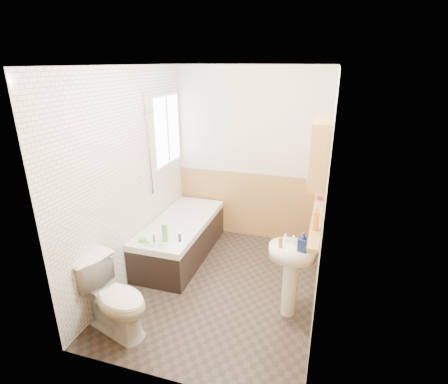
% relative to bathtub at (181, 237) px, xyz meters
% --- Properties ---
extents(floor, '(2.80, 2.80, 0.00)m').
position_rel_bathtub_xyz_m(floor, '(0.73, -0.52, -0.28)').
color(floor, black).
rests_on(floor, ground).
extents(ceiling, '(2.80, 2.80, 0.00)m').
position_rel_bathtub_xyz_m(ceiling, '(0.73, -0.52, 2.22)').
color(ceiling, white).
rests_on(ceiling, ground).
extents(wall_back, '(2.20, 0.02, 2.50)m').
position_rel_bathtub_xyz_m(wall_back, '(0.73, 0.89, 0.97)').
color(wall_back, beige).
rests_on(wall_back, ground).
extents(wall_front, '(2.20, 0.02, 2.50)m').
position_rel_bathtub_xyz_m(wall_front, '(0.73, -1.93, 0.97)').
color(wall_front, beige).
rests_on(wall_front, ground).
extents(wall_left, '(0.02, 2.80, 2.50)m').
position_rel_bathtub_xyz_m(wall_left, '(-0.38, -0.52, 0.97)').
color(wall_left, beige).
rests_on(wall_left, ground).
extents(wall_right, '(0.02, 2.80, 2.50)m').
position_rel_bathtub_xyz_m(wall_right, '(1.84, -0.52, 0.97)').
color(wall_right, beige).
rests_on(wall_right, ground).
extents(wainscot_right, '(0.01, 2.80, 1.00)m').
position_rel_bathtub_xyz_m(wainscot_right, '(1.82, -0.52, 0.22)').
color(wainscot_right, '#B5874A').
rests_on(wainscot_right, wall_right).
extents(wainscot_front, '(2.20, 0.01, 1.00)m').
position_rel_bathtub_xyz_m(wainscot_front, '(0.73, -1.91, 0.22)').
color(wainscot_front, '#B5874A').
rests_on(wainscot_front, wall_front).
extents(wainscot_back, '(2.20, 0.01, 1.00)m').
position_rel_bathtub_xyz_m(wainscot_back, '(0.73, 0.87, 0.22)').
color(wainscot_back, '#B5874A').
rests_on(wainscot_back, wall_back).
extents(tile_cladding_left, '(0.01, 2.80, 2.50)m').
position_rel_bathtub_xyz_m(tile_cladding_left, '(-0.36, -0.52, 0.97)').
color(tile_cladding_left, white).
rests_on(tile_cladding_left, wall_left).
extents(tile_return_back, '(0.75, 0.01, 1.50)m').
position_rel_bathtub_xyz_m(tile_return_back, '(0.00, 0.87, 1.47)').
color(tile_return_back, white).
rests_on(tile_return_back, wall_back).
extents(window, '(0.03, 0.79, 0.99)m').
position_rel_bathtub_xyz_m(window, '(-0.33, 0.43, 1.37)').
color(window, white).
rests_on(window, wall_left).
extents(bathtub, '(0.70, 1.65, 0.67)m').
position_rel_bathtub_xyz_m(bathtub, '(0.00, 0.00, 0.00)').
color(bathtub, black).
rests_on(bathtub, floor).
extents(shower_riser, '(0.11, 0.08, 1.27)m').
position_rel_bathtub_xyz_m(shower_riser, '(-0.31, -0.11, 1.38)').
color(shower_riser, silver).
rests_on(shower_riser, wall_left).
extents(toilet, '(0.86, 0.64, 0.75)m').
position_rel_bathtub_xyz_m(toilet, '(-0.03, -1.52, 0.10)').
color(toilet, white).
rests_on(toilet, floor).
extents(sink, '(0.47, 0.38, 0.92)m').
position_rel_bathtub_xyz_m(sink, '(1.57, -0.77, 0.30)').
color(sink, white).
rests_on(sink, floor).
extents(pine_shelf, '(0.10, 1.37, 0.03)m').
position_rel_bathtub_xyz_m(pine_shelf, '(1.77, -0.56, 0.78)').
color(pine_shelf, '#B5874A').
rests_on(pine_shelf, wall_right).
extents(medicine_cabinet, '(0.16, 0.65, 0.59)m').
position_rel_bathtub_xyz_m(medicine_cabinet, '(1.74, -0.67, 1.49)').
color(medicine_cabinet, '#B5874A').
rests_on(medicine_cabinet, wall_right).
extents(foam_can, '(0.07, 0.07, 0.18)m').
position_rel_bathtub_xyz_m(foam_can, '(1.77, -0.89, 0.89)').
color(foam_can, orange).
rests_on(foam_can, pine_shelf).
extents(green_bottle, '(0.06, 0.06, 0.24)m').
position_rel_bathtub_xyz_m(green_bottle, '(1.77, -0.86, 0.92)').
color(green_bottle, maroon).
rests_on(green_bottle, pine_shelf).
extents(black_jar, '(0.08, 0.08, 0.05)m').
position_rel_bathtub_xyz_m(black_jar, '(1.77, -0.10, 0.82)').
color(black_jar, maroon).
rests_on(black_jar, pine_shelf).
extents(soap_bottle, '(0.14, 0.22, 0.09)m').
position_rel_bathtub_xyz_m(soap_bottle, '(1.67, -0.83, 0.58)').
color(soap_bottle, navy).
rests_on(soap_bottle, sink).
extents(clear_bottle, '(0.04, 0.04, 0.11)m').
position_rel_bathtub_xyz_m(clear_bottle, '(1.45, -0.83, 0.59)').
color(clear_bottle, orange).
rests_on(clear_bottle, sink).
extents(blue_gel, '(0.07, 0.05, 0.22)m').
position_rel_bathtub_xyz_m(blue_gel, '(0.07, -0.59, 0.37)').
color(blue_gel, '#59C647').
rests_on(blue_gel, bathtub).
extents(cream_jar, '(0.09, 0.09, 0.05)m').
position_rel_bathtub_xyz_m(cream_jar, '(-0.19, -0.68, 0.28)').
color(cream_jar, '#59C647').
rests_on(cream_jar, bathtub).
extents(orange_bottle, '(0.04, 0.04, 0.10)m').
position_rel_bathtub_xyz_m(orange_bottle, '(0.24, -0.54, 0.30)').
color(orange_bottle, navy).
rests_on(orange_bottle, bathtub).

